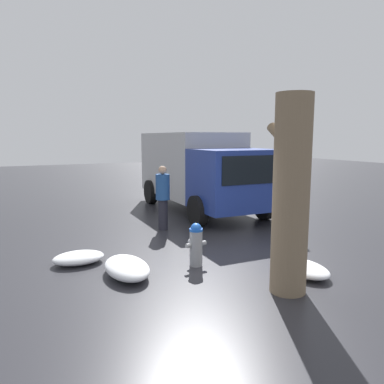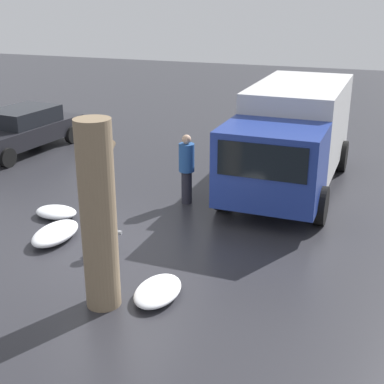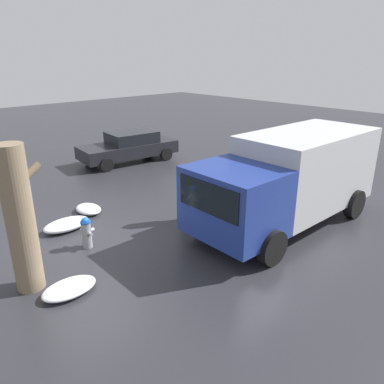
{
  "view_description": "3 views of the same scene",
  "coord_description": "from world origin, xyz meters",
  "px_view_note": "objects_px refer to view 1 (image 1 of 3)",
  "views": [
    {
      "loc": [
        -6.41,
        3.23,
        2.54
      ],
      "look_at": [
        2.15,
        -0.97,
        1.14
      ],
      "focal_mm": 35.0,
      "sensor_mm": 36.0,
      "label": 1
    },
    {
      "loc": [
        -8.73,
        -4.88,
        5.02
      ],
      "look_at": [
        1.91,
        -1.07,
        0.76
      ],
      "focal_mm": 50.0,
      "sensor_mm": 36.0,
      "label": 2
    },
    {
      "loc": [
        -4.01,
        -8.34,
        4.85
      ],
      "look_at": [
        3.12,
        -0.73,
        0.97
      ],
      "focal_mm": 35.0,
      "sensor_mm": 36.0,
      "label": 3
    }
  ],
  "objects_px": {
    "fire_hydrant": "(196,244)",
    "tree_trunk": "(291,195)",
    "pedestrian": "(163,195)",
    "delivery_truck": "(199,168)"
  },
  "relations": [
    {
      "from": "fire_hydrant",
      "to": "tree_trunk",
      "type": "distance_m",
      "value": 2.29
    },
    {
      "from": "tree_trunk",
      "to": "pedestrian",
      "type": "bearing_deg",
      "value": 3.3
    },
    {
      "from": "tree_trunk",
      "to": "delivery_truck",
      "type": "relative_size",
      "value": 0.5
    },
    {
      "from": "fire_hydrant",
      "to": "delivery_truck",
      "type": "xyz_separation_m",
      "value": [
        5.16,
        -2.73,
        1.03
      ]
    },
    {
      "from": "pedestrian",
      "to": "delivery_truck",
      "type": "bearing_deg",
      "value": 16.37
    },
    {
      "from": "delivery_truck",
      "to": "pedestrian",
      "type": "relative_size",
      "value": 3.64
    },
    {
      "from": "fire_hydrant",
      "to": "tree_trunk",
      "type": "height_order",
      "value": "tree_trunk"
    },
    {
      "from": "pedestrian",
      "to": "tree_trunk",
      "type": "bearing_deg",
      "value": -113.83
    },
    {
      "from": "tree_trunk",
      "to": "fire_hydrant",
      "type": "bearing_deg",
      "value": 23.86
    },
    {
      "from": "fire_hydrant",
      "to": "pedestrian",
      "type": "bearing_deg",
      "value": -16.4
    }
  ]
}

